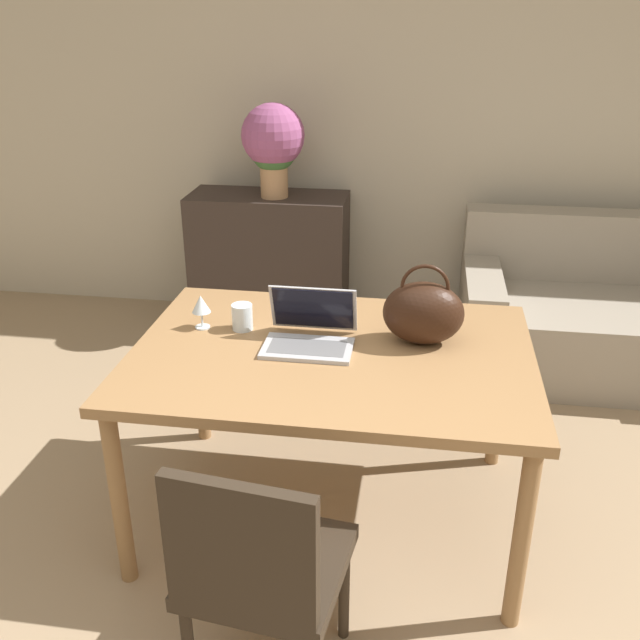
# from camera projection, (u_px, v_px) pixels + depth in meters

# --- Properties ---
(wall_back) EXTENTS (10.00, 0.06, 2.70)m
(wall_back) POSITION_uv_depth(u_px,v_px,m) (395.00, 106.00, 4.27)
(wall_back) COLOR #BCB29E
(wall_back) RESTS_ON ground_plane
(dining_table) EXTENTS (1.48, 1.05, 0.75)m
(dining_table) POSITION_uv_depth(u_px,v_px,m) (332.00, 368.00, 2.66)
(dining_table) COLOR olive
(dining_table) RESTS_ON ground_plane
(chair) EXTENTS (0.49, 0.49, 0.85)m
(chair) POSITION_uv_depth(u_px,v_px,m) (259.00, 567.00, 2.00)
(chair) COLOR #2D2319
(chair) RESTS_ON ground_plane
(couch) EXTENTS (1.49, 0.91, 0.82)m
(couch) POSITION_uv_depth(u_px,v_px,m) (595.00, 319.00, 4.03)
(couch) COLOR gray
(couch) RESTS_ON ground_plane
(sideboard) EXTENTS (0.96, 0.40, 0.86)m
(sideboard) POSITION_uv_depth(u_px,v_px,m) (270.00, 263.00, 4.45)
(sideboard) COLOR #332823
(sideboard) RESTS_ON ground_plane
(laptop) EXTENTS (0.33, 0.28, 0.21)m
(laptop) POSITION_uv_depth(u_px,v_px,m) (310.00, 329.00, 2.67)
(laptop) COLOR #ADADB2
(laptop) RESTS_ON dining_table
(drinking_glass) EXTENTS (0.08, 0.08, 0.10)m
(drinking_glass) POSITION_uv_depth(u_px,v_px,m) (242.00, 317.00, 2.78)
(drinking_glass) COLOR silver
(drinking_glass) RESTS_ON dining_table
(wine_glass) EXTENTS (0.07, 0.07, 0.14)m
(wine_glass) POSITION_uv_depth(u_px,v_px,m) (201.00, 305.00, 2.78)
(wine_glass) COLOR silver
(wine_glass) RESTS_ON dining_table
(handbag) EXTENTS (0.30, 0.20, 0.31)m
(handbag) POSITION_uv_depth(u_px,v_px,m) (423.00, 312.00, 2.64)
(handbag) COLOR black
(handbag) RESTS_ON dining_table
(flower_vase) EXTENTS (0.37, 0.37, 0.54)m
(flower_vase) POSITION_uv_depth(u_px,v_px,m) (273.00, 142.00, 4.10)
(flower_vase) COLOR tan
(flower_vase) RESTS_ON sideboard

